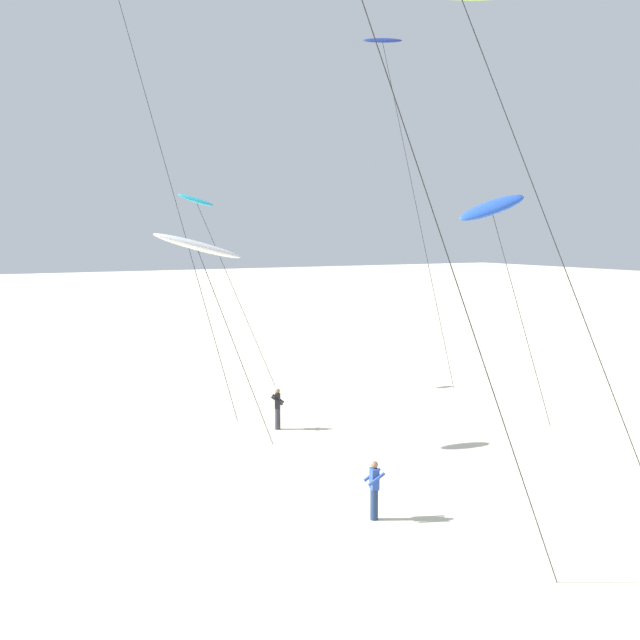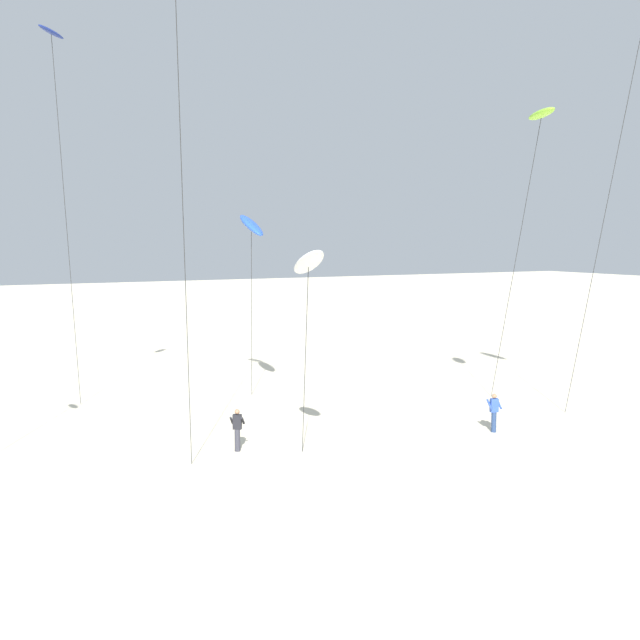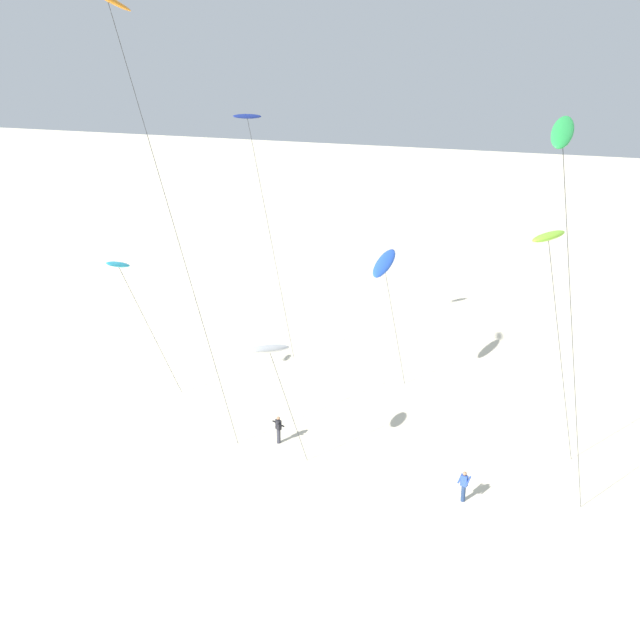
% 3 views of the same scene
% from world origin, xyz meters
% --- Properties ---
extents(ground_plane, '(260.00, 260.00, 0.00)m').
position_xyz_m(ground_plane, '(0.00, 0.00, 0.00)').
color(ground_plane, beige).
extents(kite_white, '(1.81, 4.18, 8.07)m').
position_xyz_m(kite_white, '(0.05, 7.94, 7.43)').
color(kite_white, white).
rests_on(kite_white, ground).
extents(kite_navy, '(2.25, 4.45, 17.34)m').
position_xyz_m(kite_navy, '(-6.18, 20.02, 16.63)').
color(kite_navy, navy).
rests_on(kite_navy, ground).
extents(kite_lime, '(3.07, 6.78, 13.90)m').
position_xyz_m(kite_lime, '(12.47, 9.97, 13.56)').
color(kite_lime, '#8CD833').
rests_on(kite_lime, ground).
extents(kite_blue, '(1.67, 4.03, 9.72)m').
position_xyz_m(kite_blue, '(2.76, 19.30, 8.88)').
color(kite_blue, blue).
rests_on(kite_blue, ground).
extents(kite_flyer_nearest, '(0.72, 0.71, 1.67)m').
position_xyz_m(kite_flyer_nearest, '(-1.15, 11.71, 0.89)').
color(kite_flyer_nearest, '#33333D').
rests_on(kite_flyer_nearest, ground).
extents(kite_flyer_middle, '(0.65, 0.63, 1.67)m').
position_xyz_m(kite_flyer_middle, '(9.71, 9.37, 0.89)').
color(kite_flyer_middle, navy).
rests_on(kite_flyer_middle, ground).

